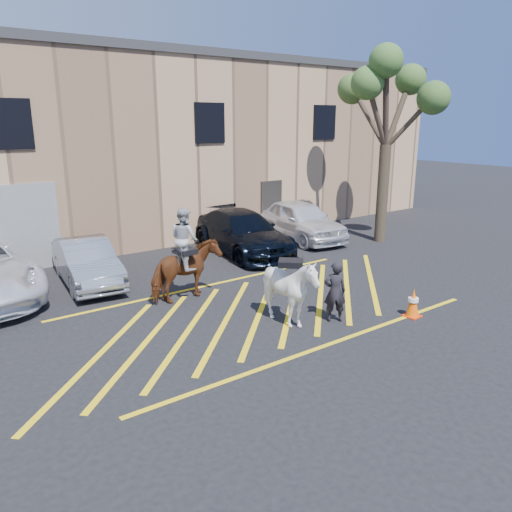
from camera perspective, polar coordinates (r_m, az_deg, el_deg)
ground at (r=13.10m, az=-0.24°, el=-5.83°), size 90.00×90.00×0.00m
car_silver_sedan at (r=15.55m, az=-18.76°, el=-0.68°), size 1.83×4.13×1.32m
car_blue_suv at (r=18.19m, az=-1.57°, el=2.71°), size 2.72×5.42×1.51m
car_white_suv at (r=20.32m, az=5.10°, el=4.10°), size 2.45×4.84×1.58m
handler at (r=12.12m, az=9.01°, el=-4.05°), size 0.65×0.59×1.49m
warehouse at (r=23.04m, az=-18.53°, el=11.89°), size 32.42×10.20×7.30m
hatching_zone at (r=12.87m, az=0.55°, el=-6.19°), size 12.60×5.12×0.01m
mounted_bay at (r=13.42m, az=-8.08°, el=-0.87°), size 2.00×1.09×2.52m
saddled_white at (r=11.74m, az=3.94°, el=-3.92°), size 2.08×2.08×1.72m
traffic_cone at (r=12.95m, az=17.52°, el=-5.10°), size 0.40×0.40×0.73m
tree at (r=20.19m, az=14.96°, el=17.58°), size 3.99×4.37×7.31m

